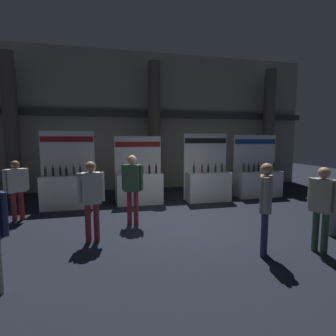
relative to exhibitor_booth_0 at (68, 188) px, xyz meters
The scene contains 12 objects.
ground_plane 3.94m from the exhibitor_booth_0, 35.44° to the right, with size 28.95×28.95×0.00m, color black.
hall_colonnade 4.74m from the exhibitor_booth_0, 40.46° to the left, with size 14.47×1.12×5.84m.
exhibitor_booth_0 is the anchor object (origin of this frame).
exhibitor_booth_1 2.27m from the exhibitor_booth_0, ahead, with size 1.59×0.66×2.28m.
exhibitor_booth_2 4.68m from the exhibitor_booth_0, ahead, with size 1.60×0.66×2.37m.
exhibitor_booth_3 6.80m from the exhibitor_booth_0, ahead, with size 1.76×0.66×2.33m.
trash_bin 7.33m from the exhibitor_booth_0, 31.51° to the right, with size 0.35×0.35×0.70m.
visitor_0 6.04m from the exhibitor_booth_0, 47.78° to the right, with size 0.37×0.46×1.75m.
visitor_1 1.59m from the exhibitor_booth_0, 137.07° to the right, with size 0.53×0.45×1.62m.
visitor_2 2.78m from the exhibitor_booth_0, 48.12° to the right, with size 0.52×0.38×1.78m.
visitor_4 6.93m from the exhibitor_booth_0, 41.68° to the right, with size 0.35×0.52×1.66m.
visitor_5 3.18m from the exhibitor_booth_0, 73.83° to the right, with size 0.55×0.30×1.73m.
Camera 1 is at (-1.97, -6.39, 2.19)m, focal length 27.94 mm.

